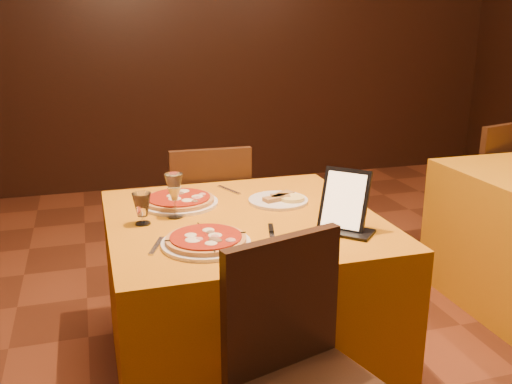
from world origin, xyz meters
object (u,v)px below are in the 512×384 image
object	(u,v)px
chair_main_far	(206,222)
tablet	(344,200)
main_table	(244,298)
pizza_far	(179,201)
chair_side_far	(472,187)
pizza_near	(206,241)
wine_glass	(174,195)
water_glass	(142,209)

from	to	relation	value
chair_main_far	tablet	distance (m)	1.17
main_table	pizza_far	xyz separation A→B (m)	(-0.23, 0.24, 0.39)
chair_side_far	chair_main_far	bearing A→B (deg)	-10.80
main_table	pizza_far	world-z (taller)	pizza_far
chair_side_far	pizza_near	distance (m)	2.42
chair_main_far	pizza_near	distance (m)	1.11
wine_glass	water_glass	world-z (taller)	wine_glass
pizza_near	tablet	size ratio (longest dim) A/B	1.34
tablet	water_glass	bearing A→B (deg)	-156.03
pizza_near	wine_glass	world-z (taller)	wine_glass
pizza_near	tablet	distance (m)	0.56
water_glass	tablet	xyz separation A→B (m)	(0.74, -0.28, 0.06)
chair_main_far	pizza_near	world-z (taller)	chair_main_far
pizza_far	main_table	bearing A→B (deg)	-46.88
wine_glass	pizza_near	bearing A→B (deg)	-79.96
chair_side_far	tablet	size ratio (longest dim) A/B	3.73
chair_main_far	water_glass	bearing A→B (deg)	63.15
wine_glass	tablet	distance (m)	0.69
tablet	chair_main_far	bearing A→B (deg)	152.66
pizza_near	pizza_far	xyz separation A→B (m)	(-0.02, 0.50, -0.00)
chair_side_far	tablet	bearing A→B (deg)	22.33
main_table	chair_side_far	world-z (taller)	chair_side_far
pizza_far	chair_side_far	bearing A→B (deg)	18.72
chair_side_far	wine_glass	world-z (taller)	wine_glass
water_glass	wine_glass	bearing A→B (deg)	18.63
main_table	pizza_far	distance (m)	0.51
chair_side_far	tablet	world-z (taller)	tablet
pizza_near	water_glass	world-z (taller)	water_glass
main_table	wine_glass	distance (m)	0.55
wine_glass	pizza_far	bearing A→B (deg)	75.43
pizza_far	water_glass	size ratio (longest dim) A/B	2.65
pizza_near	pizza_far	size ratio (longest dim) A/B	0.95
main_table	wine_glass	bearing A→B (deg)	163.81
pizza_far	tablet	size ratio (longest dim) A/B	1.41
main_table	wine_glass	size ratio (longest dim) A/B	5.79
chair_main_far	chair_side_far	size ratio (longest dim) A/B	1.00
water_glass	tablet	size ratio (longest dim) A/B	0.53
pizza_far	tablet	world-z (taller)	tablet
pizza_near	main_table	bearing A→B (deg)	50.64
chair_main_far	pizza_far	size ratio (longest dim) A/B	2.64
pizza_far	wine_glass	xyz separation A→B (m)	(-0.04, -0.16, 0.08)
water_glass	tablet	bearing A→B (deg)	-20.63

